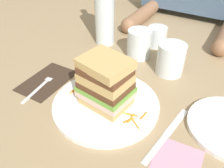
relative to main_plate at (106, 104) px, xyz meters
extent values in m
plane|color=#9E8460|center=(0.00, 0.03, -0.01)|extent=(3.00, 3.00, 0.00)
cylinder|color=white|center=(0.00, 0.00, 0.00)|extent=(0.27, 0.27, 0.01)
cube|color=tan|center=(0.00, 0.00, 0.02)|extent=(0.13, 0.10, 0.02)
cube|color=beige|center=(0.00, 0.00, 0.04)|extent=(0.13, 0.11, 0.02)
cube|color=#6BA83D|center=(0.00, 0.00, 0.05)|extent=(0.13, 0.11, 0.01)
cube|color=#56331E|center=(0.00, 0.00, 0.06)|extent=(0.13, 0.10, 0.02)
cube|color=tan|center=(0.00, 0.00, 0.08)|extent=(0.13, 0.10, 0.02)
cube|color=#56331E|center=(0.00, 0.00, 0.10)|extent=(0.12, 0.10, 0.02)
cube|color=tan|center=(0.00, 0.00, 0.12)|extent=(0.13, 0.11, 0.03)
cylinder|color=orange|center=(-0.09, -0.01, 0.01)|extent=(0.03, 0.01, 0.00)
cylinder|color=orange|center=(-0.10, 0.02, 0.01)|extent=(0.03, 0.02, 0.00)
cylinder|color=orange|center=(-0.10, 0.00, 0.01)|extent=(0.00, 0.03, 0.00)
cylinder|color=orange|center=(-0.09, 0.02, 0.01)|extent=(0.01, 0.03, 0.00)
cylinder|color=orange|center=(-0.08, 0.01, 0.01)|extent=(0.03, 0.02, 0.00)
cylinder|color=orange|center=(-0.08, 0.01, 0.01)|extent=(0.00, 0.02, 0.00)
cylinder|color=orange|center=(-0.10, 0.03, 0.01)|extent=(0.02, 0.01, 0.00)
cylinder|color=orange|center=(0.10, 0.00, 0.01)|extent=(0.01, 0.03, 0.00)
cylinder|color=orange|center=(0.08, -0.03, 0.01)|extent=(0.01, 0.02, 0.00)
cylinder|color=orange|center=(0.10, -0.03, 0.01)|extent=(0.03, 0.02, 0.00)
cylinder|color=orange|center=(0.08, -0.02, 0.01)|extent=(0.01, 0.02, 0.00)
cylinder|color=orange|center=(0.08, -0.01, 0.01)|extent=(0.03, 0.01, 0.00)
cylinder|color=orange|center=(0.08, -0.02, 0.01)|extent=(0.00, 0.03, 0.00)
cylinder|color=orange|center=(0.06, -0.01, 0.01)|extent=(0.03, 0.00, 0.00)
cube|color=#38281E|center=(-0.21, 0.00, -0.01)|extent=(0.11, 0.17, 0.00)
cube|color=silver|center=(-0.20, -0.05, 0.00)|extent=(0.02, 0.11, 0.00)
cube|color=silver|center=(-0.21, 0.01, 0.00)|extent=(0.02, 0.02, 0.00)
cylinder|color=silver|center=(-0.20, 0.04, 0.00)|extent=(0.01, 0.04, 0.00)
cylinder|color=silver|center=(-0.21, 0.04, 0.00)|extent=(0.01, 0.04, 0.00)
cylinder|color=silver|center=(-0.21, 0.04, 0.00)|extent=(0.01, 0.04, 0.00)
cylinder|color=silver|center=(-0.22, 0.04, 0.00)|extent=(0.01, 0.04, 0.00)
cube|color=silver|center=(0.16, -0.06, -0.01)|extent=(0.03, 0.10, 0.00)
cube|color=silver|center=(0.18, 0.04, -0.01)|extent=(0.03, 0.11, 0.00)
cylinder|color=white|center=(0.09, 0.23, 0.04)|extent=(0.08, 0.08, 0.10)
cylinder|color=orange|center=(0.09, 0.23, 0.02)|extent=(0.08, 0.08, 0.06)
cylinder|color=silver|center=(-0.19, 0.30, 0.12)|extent=(0.07, 0.07, 0.25)
cylinder|color=silver|center=(-0.01, 0.37, 0.03)|extent=(0.07, 0.07, 0.07)
cylinder|color=silver|center=(-0.04, 0.27, 0.04)|extent=(0.08, 0.08, 0.09)
cube|color=pink|center=(0.21, -0.06, -0.01)|extent=(0.10, 0.10, 0.00)
cylinder|color=#936647|center=(-0.15, 0.54, 0.02)|extent=(0.06, 0.24, 0.06)
sphere|color=#936647|center=(-0.15, 0.42, 0.02)|extent=(0.06, 0.06, 0.06)
sphere|color=#936647|center=(0.20, 0.42, 0.02)|extent=(0.06, 0.06, 0.06)
camera|label=1|loc=(0.24, -0.38, 0.41)|focal=37.95mm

